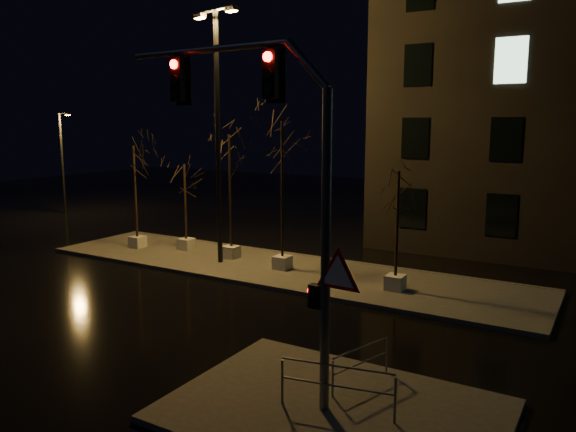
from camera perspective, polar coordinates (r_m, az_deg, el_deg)
The scene contains 13 objects.
ground at distance 19.47m, azimuth -10.95°, elevation -9.32°, with size 90.00×90.00×0.00m, color black.
median at distance 24.04m, azimuth -1.37°, elevation -5.33°, with size 22.00×5.00×0.15m, color #413F3A.
sidewalk_corner at distance 12.84m, azimuth 4.71°, elevation -19.11°, with size 7.00×5.00×0.15m, color #413F3A.
tree_0 at distance 28.10m, azimuth -15.35°, elevation 4.65°, with size 1.80×1.80×5.10m.
tree_1 at distance 27.07m, azimuth -10.46°, elevation 3.27°, with size 1.80×1.80×4.23m.
tree_2 at distance 24.99m, azimuth -5.96°, elevation 5.45°, with size 1.80×1.80×5.71m.
tree_3 at distance 22.91m, azimuth -0.60°, elevation 6.26°, with size 1.80×1.80×6.30m.
tree_4 at distance 20.45m, azimuth 11.11°, elevation 1.80°, with size 1.80×1.80×4.48m.
traffic_signal_mast at distance 11.94m, azimuth -1.29°, elevation 4.80°, with size 6.34×0.53×7.75m.
streetlight_main at distance 24.24m, azimuth -7.17°, elevation 9.63°, with size 2.65×0.94×10.68m.
streetlight_far at distance 41.30m, azimuth -21.91°, elevation 5.42°, with size 1.35×0.35×6.90m.
guard_rail_a at distance 12.28m, azimuth 4.98°, elevation -16.44°, with size 2.45×0.52×1.08m.
guard_rail_b at distance 13.61m, azimuth 7.45°, elevation -14.31°, with size 0.63×1.85×0.92m.
Camera 1 is at (12.41, -13.66, 6.21)m, focal length 35.00 mm.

